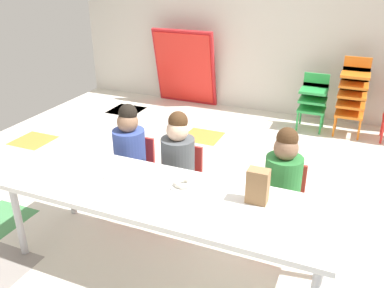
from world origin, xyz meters
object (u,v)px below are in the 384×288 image
object	(u,v)px
seated_child_near_camera	(130,148)
donut_powdered_on_plate	(183,183)
seated_child_middle_seat	(178,157)
seated_child_far_right	(283,177)
paper_bag_brown	(258,186)
kid_chair_orange_stack	(353,93)
craft_table	(164,198)
kid_chair_green_stack	(313,98)
paper_plate_near_edge	(183,186)
paper_plate_center_table	(116,174)
folded_activity_table	(185,68)

from	to	relation	value
seated_child_near_camera	donut_powdered_on_plate	xyz separation A→B (m)	(0.68, -0.46, 0.06)
seated_child_middle_seat	seated_child_far_right	size ratio (longest dim) A/B	1.00
seated_child_near_camera	paper_bag_brown	bearing A→B (deg)	-20.94
seated_child_near_camera	paper_bag_brown	distance (m)	1.26
seated_child_middle_seat	kid_chair_orange_stack	world-z (taller)	seated_child_middle_seat
seated_child_middle_seat	craft_table	bearing A→B (deg)	-74.12
seated_child_middle_seat	kid_chair_orange_stack	size ratio (longest dim) A/B	1.00
kid_chair_green_stack	paper_plate_near_edge	world-z (taller)	kid_chair_green_stack
seated_child_near_camera	craft_table	bearing A→B (deg)	-43.79
paper_plate_near_edge	paper_plate_center_table	world-z (taller)	same
folded_activity_table	seated_child_near_camera	bearing A→B (deg)	-75.19
craft_table	paper_bag_brown	distance (m)	0.61
paper_plate_near_edge	seated_child_far_right	bearing A→B (deg)	38.76
seated_child_middle_seat	donut_powdered_on_plate	size ratio (longest dim) A/B	7.48
seated_child_near_camera	kid_chair_orange_stack	distance (m)	2.90
seated_child_near_camera	seated_child_middle_seat	distance (m)	0.43
seated_child_far_right	paper_plate_center_table	size ratio (longest dim) A/B	5.10
kid_chair_orange_stack	folded_activity_table	xyz separation A→B (m)	(-2.28, 0.25, 0.02)
seated_child_far_right	folded_activity_table	bearing A→B (deg)	126.06
seated_child_near_camera	seated_child_middle_seat	world-z (taller)	same
seated_child_far_right	paper_bag_brown	world-z (taller)	seated_child_far_right
kid_chair_green_stack	folded_activity_table	distance (m)	1.87
kid_chair_green_stack	folded_activity_table	size ratio (longest dim) A/B	0.63
craft_table	kid_chair_orange_stack	size ratio (longest dim) A/B	2.36
folded_activity_table	paper_bag_brown	xyz separation A→B (m)	(1.88, -3.14, 0.16)
kid_chair_green_stack	paper_plate_near_edge	bearing A→B (deg)	-98.92
seated_child_middle_seat	paper_plate_near_edge	xyz separation A→B (m)	(0.25, -0.46, 0.04)
seated_child_middle_seat	kid_chair_orange_stack	distance (m)	2.69
seated_child_middle_seat	kid_chair_orange_stack	xyz separation A→B (m)	(1.14, 2.44, -0.04)
donut_powdered_on_plate	seated_child_far_right	bearing A→B (deg)	38.76
paper_bag_brown	donut_powdered_on_plate	world-z (taller)	paper_bag_brown
paper_bag_brown	paper_plate_center_table	world-z (taller)	paper_bag_brown
seated_child_far_right	donut_powdered_on_plate	xyz separation A→B (m)	(-0.57, -0.46, 0.06)
folded_activity_table	paper_plate_center_table	size ratio (longest dim) A/B	6.04
seated_child_middle_seat	paper_bag_brown	xyz separation A→B (m)	(0.74, -0.45, 0.15)
craft_table	seated_child_middle_seat	bearing A→B (deg)	105.88
kid_chair_green_stack	paper_plate_center_table	world-z (taller)	kid_chair_green_stack
seated_child_far_right	paper_plate_near_edge	world-z (taller)	seated_child_far_right
paper_plate_center_table	donut_powdered_on_plate	size ratio (longest dim) A/B	1.47
seated_child_near_camera	folded_activity_table	world-z (taller)	folded_activity_table
craft_table	paper_plate_center_table	world-z (taller)	paper_plate_center_table
seated_child_near_camera	kid_chair_green_stack	world-z (taller)	seated_child_near_camera
seated_child_far_right	paper_plate_center_table	bearing A→B (deg)	-154.88
kid_chair_orange_stack	paper_plate_center_table	xyz separation A→B (m)	(-1.38, -2.94, 0.08)
seated_child_near_camera	paper_plate_near_edge	bearing A→B (deg)	-33.88
seated_child_near_camera	seated_child_far_right	world-z (taller)	same
seated_child_near_camera	paper_plate_center_table	world-z (taller)	seated_child_near_camera
craft_table	paper_plate_near_edge	size ratio (longest dim) A/B	12.05
craft_table	seated_child_far_right	world-z (taller)	seated_child_far_right
craft_table	donut_powdered_on_plate	distance (m)	0.16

